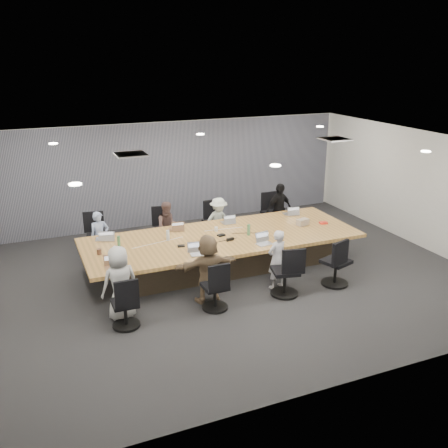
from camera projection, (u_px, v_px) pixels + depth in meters
name	position (u px, v px, depth m)	size (l,w,h in m)	color
floor	(231.00, 276.00, 10.68)	(10.00, 8.00, 0.00)	#2B2B2E
ceiling	(232.00, 146.00, 9.77)	(10.00, 8.00, 0.00)	white
wall_back	(174.00, 173.00, 13.71)	(10.00, 2.80, 0.00)	silver
wall_front	(349.00, 297.00, 6.73)	(10.00, 2.80, 0.00)	silver
wall_right	(421.00, 189.00, 12.05)	(8.00, 2.80, 0.00)	silver
curtain	(174.00, 173.00, 13.64)	(9.80, 0.04, 2.80)	slate
conference_table	(222.00, 250.00, 10.98)	(6.00, 2.20, 0.74)	#3D3124
chair_0	(98.00, 239.00, 11.57)	(0.58, 0.58, 0.87)	black
chair_1	(165.00, 232.00, 12.17)	(0.52, 0.52, 0.77)	black
chair_2	(213.00, 225.00, 12.64)	(0.53, 0.53, 0.78)	black
chair_3	(272.00, 216.00, 13.24)	(0.57, 0.57, 0.84)	black
chair_4	(125.00, 307.00, 8.59)	(0.51, 0.51, 0.75)	black
chair_5	(215.00, 290.00, 9.20)	(0.51, 0.51, 0.76)	black
chair_6	(285.00, 275.00, 9.72)	(0.58, 0.58, 0.85)	black
chair_7	(336.00, 265.00, 10.15)	(0.58, 0.58, 0.86)	black
person_0	(100.00, 237.00, 11.21)	(0.43, 0.28, 1.19)	#8D9EC5
laptop_0	(104.00, 239.00, 10.68)	(0.33, 0.23, 0.02)	#B2B2B7
person_1	(168.00, 227.00, 11.79)	(0.60, 0.47, 1.24)	brown
laptop_1	(175.00, 229.00, 11.27)	(0.29, 0.20, 0.02)	#8C6647
person_2	(219.00, 221.00, 12.26)	(0.77, 0.44, 1.20)	silver
laptop_2	(227.00, 222.00, 11.74)	(0.29, 0.20, 0.02)	#B2B2B7
person_3	(279.00, 210.00, 12.85)	(0.81, 0.34, 1.39)	black
laptop_3	(290.00, 214.00, 12.35)	(0.31, 0.21, 0.02)	#B2B2B7
person_4	(120.00, 283.00, 8.80)	(0.67, 0.43, 1.36)	#ABACAB
laptop_4	(114.00, 268.00, 9.25)	(0.30, 0.21, 0.02)	#8C6647
person_5	(208.00, 268.00, 9.41)	(1.25, 0.40, 1.34)	brown
laptop_5	(198.00, 254.00, 9.86)	(0.29, 0.20, 0.02)	#B2B2B7
person_6	(277.00, 259.00, 9.96)	(0.45, 0.30, 1.23)	#B7B5BD
laptop_6	(264.00, 244.00, 10.40)	(0.32, 0.22, 0.02)	#B2B2B7
bottle_green_left	(119.00, 241.00, 10.24)	(0.07, 0.07, 0.23)	#447A4C
bottle_green_right	(249.00, 230.00, 10.89)	(0.07, 0.07, 0.25)	#447A4C
bottle_clear	(168.00, 235.00, 10.59)	(0.07, 0.07, 0.23)	silver
cup_white_far	(216.00, 229.00, 11.16)	(0.08, 0.08, 0.09)	white
cup_white_near	(299.00, 223.00, 11.57)	(0.08, 0.08, 0.10)	white
mug_brown	(99.00, 252.00, 9.87)	(0.09, 0.09, 0.11)	brown
mic_left	(181.00, 246.00, 10.28)	(0.15, 0.10, 0.03)	black
mic_right	(221.00, 235.00, 10.88)	(0.16, 0.11, 0.03)	black
stapler	(230.00, 239.00, 10.59)	(0.17, 0.04, 0.06)	black
canvas_bag	(303.00, 222.00, 11.54)	(0.27, 0.17, 0.15)	tan
snack_packet	(323.00, 223.00, 11.66)	(0.18, 0.12, 0.04)	red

